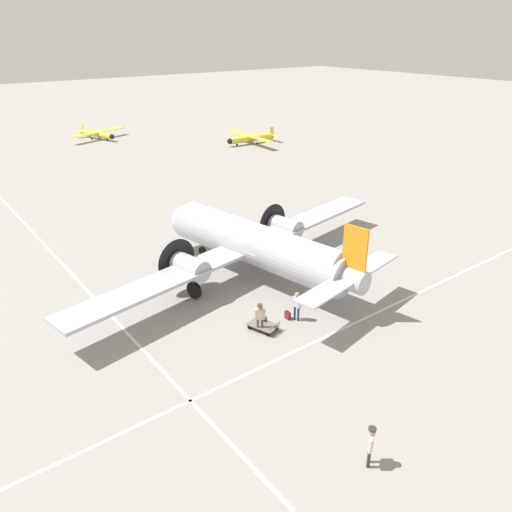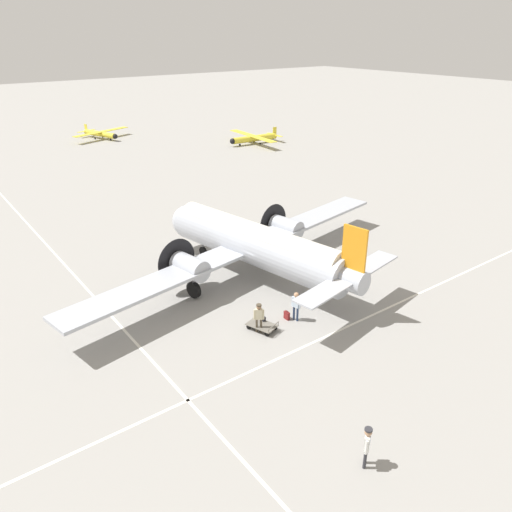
{
  "view_description": "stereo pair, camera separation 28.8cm",
  "coord_description": "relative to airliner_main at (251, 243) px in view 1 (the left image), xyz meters",
  "views": [
    {
      "loc": [
        24.29,
        -18.38,
        15.6
      ],
      "look_at": [
        0.0,
        0.0,
        1.65
      ],
      "focal_mm": 35.0,
      "sensor_mm": 36.0,
      "label": 1
    },
    {
      "loc": [
        24.46,
        -18.15,
        15.6
      ],
      "look_at": [
        0.0,
        0.0,
        1.65
      ],
      "focal_mm": 35.0,
      "sensor_mm": 36.0,
      "label": 2
    }
  ],
  "objects": [
    {
      "name": "apron_line_eastwest",
      "position": [
        0.42,
        -9.81,
        -2.49
      ],
      "size": [
        120.0,
        0.16,
        0.01
      ],
      "color": "silver",
      "rests_on": "ground_plane"
    },
    {
      "name": "suitcase_upright_spare",
      "position": [
        5.76,
        -1.64,
        -2.25
      ],
      "size": [
        0.39,
        0.17,
        0.53
      ],
      "color": "maroon",
      "rests_on": "ground_plane"
    },
    {
      "name": "suitcase_near_door",
      "position": [
        5.42,
        -3.17,
        -2.2
      ],
      "size": [
        0.41,
        0.18,
        0.63
      ],
      "color": "#232328",
      "rests_on": "ground_plane"
    },
    {
      "name": "crew_foreground",
      "position": [
        15.89,
        -6.11,
        -1.32
      ],
      "size": [
        0.44,
        0.53,
        1.87
      ],
      "rotation": [
        0.0,
        0.0,
        -0.93
      ],
      "color": "#2D2D33",
      "rests_on": "ground_plane"
    },
    {
      "name": "baggage_cart",
      "position": [
        5.8,
        -3.49,
        -2.23
      ],
      "size": [
        1.88,
        1.49,
        0.56
      ],
      "rotation": [
        0.0,
        0.0,
        3.46
      ],
      "color": "#6B665B",
      "rests_on": "ground_plane"
    },
    {
      "name": "ramp_agent",
      "position": [
        5.88,
        -3.78,
        -1.38
      ],
      "size": [
        0.41,
        0.51,
        1.78
      ],
      "rotation": [
        0.0,
        0.0,
        4.08
      ],
      "color": "#473D2D",
      "rests_on": "ground_plane"
    },
    {
      "name": "ground_plane",
      "position": [
        0.42,
        0.08,
        -2.5
      ],
      "size": [
        300.0,
        300.0,
        0.0
      ],
      "primitive_type": "plane",
      "color": "gray"
    },
    {
      "name": "light_aircraft_distant",
      "position": [
        -34.72,
        25.65,
        -1.64
      ],
      "size": [
        11.01,
        8.17,
        2.09
      ],
      "rotation": [
        0.0,
        0.0,
        4.65
      ],
      "color": "yellow",
      "rests_on": "ground_plane"
    },
    {
      "name": "apron_line_northsouth",
      "position": [
        8.48,
        0.08,
        -2.49
      ],
      "size": [
        0.16,
        120.0,
        0.01
      ],
      "color": "silver",
      "rests_on": "ground_plane"
    },
    {
      "name": "passenger_boarding",
      "position": [
        6.16,
        -1.3,
        -1.38
      ],
      "size": [
        0.61,
        0.29,
        1.83
      ],
      "rotation": [
        0.0,
        0.0,
        3.37
      ],
      "color": "navy",
      "rests_on": "ground_plane"
    },
    {
      "name": "airliner_main",
      "position": [
        0.0,
        0.0,
        0.0
      ],
      "size": [
        16.74,
        27.41,
        5.73
      ],
      "rotation": [
        0.0,
        0.0,
        3.32
      ],
      "color": "#ADB2BC",
      "rests_on": "ground_plane"
    },
    {
      "name": "light_aircraft_taxiing",
      "position": [
        -51.57,
        8.93,
        -1.69
      ],
      "size": [
        7.44,
        9.69,
        1.92
      ],
      "rotation": [
        0.0,
        0.0,
        0.33
      ],
      "color": "yellow",
      "rests_on": "ground_plane"
    }
  ]
}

